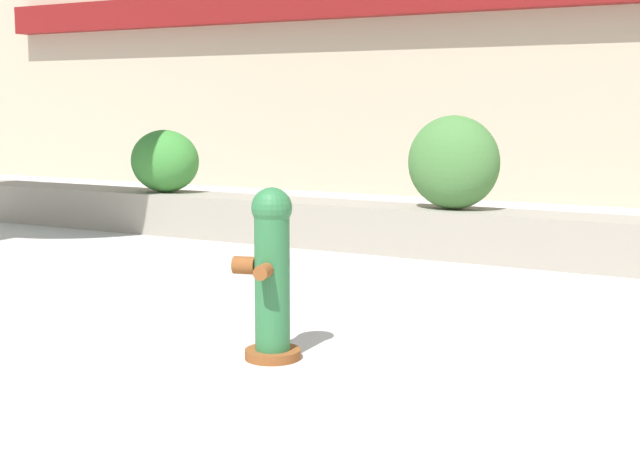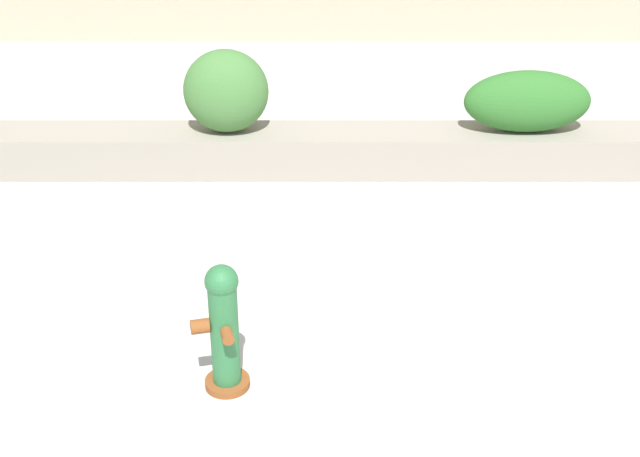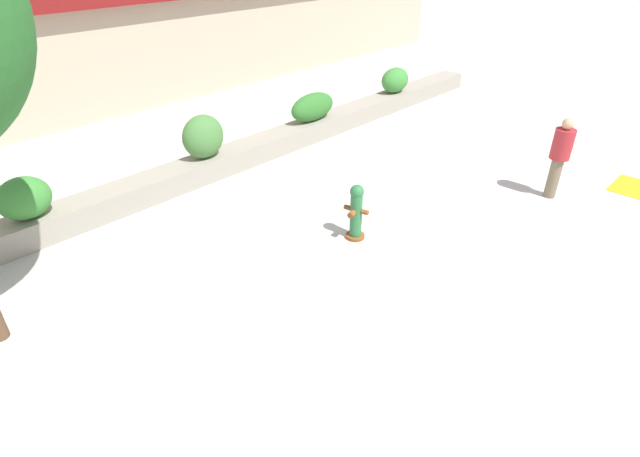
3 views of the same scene
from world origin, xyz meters
The scene contains 4 objects.
planter_wall_low centered at (0.00, 6.00, 0.25)m, with size 18.00×0.70×0.50m, color gray.
hedge_bush_1 centered at (-1.66, 6.00, 0.99)m, with size 0.98×0.70×0.97m, color #427538.
hedge_bush_2 centered at (1.80, 6.00, 0.86)m, with size 1.46×0.57×0.73m, color #2D6B28.
fire_hydrant centered at (-1.32, 1.85, 0.55)m, with size 0.47×0.48×1.08m.
Camera 2 is at (-0.59, -3.74, 4.34)m, focal length 50.00 mm.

